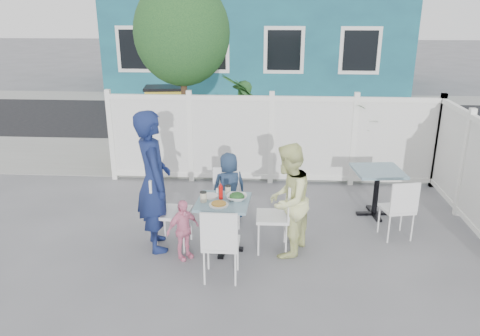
# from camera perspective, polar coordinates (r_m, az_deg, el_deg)

# --- Properties ---
(ground) EXTENTS (80.00, 80.00, 0.00)m
(ground) POSITION_cam_1_polar(r_m,az_deg,el_deg) (6.44, 2.67, -9.43)
(ground) COLOR slate
(near_sidewalk) EXTENTS (24.00, 2.60, 0.01)m
(near_sidewalk) POSITION_cam_1_polar(r_m,az_deg,el_deg) (9.94, 3.15, 1.18)
(near_sidewalk) COLOR gray
(near_sidewalk) RESTS_ON ground
(street) EXTENTS (24.00, 5.00, 0.01)m
(street) POSITION_cam_1_polar(r_m,az_deg,el_deg) (13.50, 3.38, 6.05)
(street) COLOR black
(street) RESTS_ON ground
(far_sidewalk) EXTENTS (24.00, 1.60, 0.01)m
(far_sidewalk) POSITION_cam_1_polar(r_m,az_deg,el_deg) (16.54, 3.49, 8.51)
(far_sidewalk) COLOR gray
(far_sidewalk) RESTS_ON ground
(building) EXTENTS (11.00, 6.00, 6.00)m
(building) POSITION_cam_1_polar(r_m,az_deg,el_deg) (19.65, 2.22, 19.03)
(building) COLOR navy
(building) RESTS_ON ground
(fence_back) EXTENTS (5.86, 0.08, 1.60)m
(fence_back) POSITION_cam_1_polar(r_m,az_deg,el_deg) (8.37, 3.80, 3.25)
(fence_back) COLOR white
(fence_back) RESTS_ON ground
(fence_right) EXTENTS (0.08, 3.66, 1.60)m
(fence_right) POSITION_cam_1_polar(r_m,az_deg,el_deg) (7.27, 27.25, -1.44)
(fence_right) COLOR white
(fence_right) RESTS_ON ground
(tree) EXTENTS (1.80, 1.62, 3.59)m
(tree) POSITION_cam_1_polar(r_m,az_deg,el_deg) (9.11, -7.10, 16.02)
(tree) COLOR #382316
(tree) RESTS_ON ground
(utility_cabinet) EXTENTS (0.83, 0.64, 1.42)m
(utility_cabinet) POSITION_cam_1_polar(r_m,az_deg,el_deg) (10.18, -8.98, 5.52)
(utility_cabinet) COLOR gold
(utility_cabinet) RESTS_ON ground
(potted_shrub_a) EXTENTS (1.36, 1.36, 1.86)m
(potted_shrub_a) POSITION_cam_1_polar(r_m,az_deg,el_deg) (9.02, 0.35, 5.45)
(potted_shrub_a) COLOR #14381C
(potted_shrub_a) RESTS_ON ground
(potted_shrub_b) EXTENTS (1.67, 1.74, 1.49)m
(potted_shrub_b) POSITION_cam_1_polar(r_m,az_deg,el_deg) (9.11, 14.30, 3.77)
(potted_shrub_b) COLOR #14381C
(potted_shrub_b) RESTS_ON ground
(main_table) EXTENTS (0.71, 0.71, 0.71)m
(main_table) POSITION_cam_1_polar(r_m,az_deg,el_deg) (6.10, -2.06, -5.38)
(main_table) COLOR slate
(main_table) RESTS_ON ground
(spare_table) EXTENTS (0.77, 0.77, 0.74)m
(spare_table) POSITION_cam_1_polar(r_m,az_deg,el_deg) (7.40, 16.39, -1.42)
(spare_table) COLOR slate
(spare_table) RESTS_ON ground
(chair_left) EXTENTS (0.47, 0.49, 1.01)m
(chair_left) POSITION_cam_1_polar(r_m,az_deg,el_deg) (6.26, -8.99, -4.52)
(chair_left) COLOR white
(chair_left) RESTS_ON ground
(chair_right) EXTENTS (0.43, 0.45, 0.97)m
(chair_right) POSITION_cam_1_polar(r_m,az_deg,el_deg) (6.12, 4.78, -5.16)
(chair_right) COLOR white
(chair_right) RESTS_ON ground
(chair_back) EXTENTS (0.44, 0.42, 0.85)m
(chair_back) POSITION_cam_1_polar(r_m,az_deg,el_deg) (6.86, -1.67, -2.97)
(chair_back) COLOR white
(chair_back) RESTS_ON ground
(chair_near) EXTENTS (0.42, 0.41, 0.93)m
(chair_near) POSITION_cam_1_polar(r_m,az_deg,el_deg) (5.43, -2.42, -8.78)
(chair_near) COLOR white
(chair_near) RESTS_ON ground
(chair_spare) EXTENTS (0.47, 0.46, 0.87)m
(chair_spare) POSITION_cam_1_polar(r_m,az_deg,el_deg) (6.74, 18.93, -4.36)
(chair_spare) COLOR white
(chair_spare) RESTS_ON ground
(man) EXTENTS (0.67, 0.80, 1.87)m
(man) POSITION_cam_1_polar(r_m,az_deg,el_deg) (6.14, -10.49, -1.61)
(man) COLOR #152150
(man) RESTS_ON ground
(woman) EXTENTS (0.79, 0.88, 1.49)m
(woman) POSITION_cam_1_polar(r_m,az_deg,el_deg) (5.97, 5.83, -3.96)
(woman) COLOR #DAE856
(woman) RESTS_ON ground
(boy) EXTENTS (0.60, 0.51, 1.05)m
(boy) POSITION_cam_1_polar(r_m,az_deg,el_deg) (6.96, -1.34, -2.34)
(boy) COLOR navy
(boy) RESTS_ON ground
(toddler) EXTENTS (0.48, 0.47, 0.80)m
(toddler) POSITION_cam_1_polar(r_m,az_deg,el_deg) (6.00, -6.96, -7.48)
(toddler) COLOR pink
(toddler) RESTS_ON ground
(plate_main) EXTENTS (0.25, 0.25, 0.02)m
(plate_main) POSITION_cam_1_polar(r_m,az_deg,el_deg) (5.89, -2.61, -4.50)
(plate_main) COLOR white
(plate_main) RESTS_ON main_table
(plate_side) EXTENTS (0.23, 0.23, 0.02)m
(plate_side) POSITION_cam_1_polar(r_m,az_deg,el_deg) (6.16, -3.79, -3.42)
(plate_side) COLOR white
(plate_side) RESTS_ON main_table
(salad_bowl) EXTENTS (0.26, 0.26, 0.06)m
(salad_bowl) POSITION_cam_1_polar(r_m,az_deg,el_deg) (6.04, -0.39, -3.61)
(salad_bowl) COLOR white
(salad_bowl) RESTS_ON main_table
(coffee_cup_a) EXTENTS (0.08, 0.08, 0.13)m
(coffee_cup_a) POSITION_cam_1_polar(r_m,az_deg,el_deg) (5.99, -4.49, -3.57)
(coffee_cup_a) COLOR beige
(coffee_cup_a) RESTS_ON main_table
(coffee_cup_b) EXTENTS (0.07, 0.07, 0.11)m
(coffee_cup_b) POSITION_cam_1_polar(r_m,az_deg,el_deg) (6.21, -1.47, -2.73)
(coffee_cup_b) COLOR beige
(coffee_cup_b) RESTS_ON main_table
(ketchup_bottle) EXTENTS (0.05, 0.05, 0.18)m
(ketchup_bottle) POSITION_cam_1_polar(r_m,az_deg,el_deg) (6.05, -2.36, -3.02)
(ketchup_bottle) COLOR red
(ketchup_bottle) RESTS_ON main_table
(salt_shaker) EXTENTS (0.03, 0.03, 0.07)m
(salt_shaker) POSITION_cam_1_polar(r_m,az_deg,el_deg) (6.25, -2.80, -2.79)
(salt_shaker) COLOR white
(salt_shaker) RESTS_ON main_table
(pepper_shaker) EXTENTS (0.03, 0.03, 0.07)m
(pepper_shaker) POSITION_cam_1_polar(r_m,az_deg,el_deg) (6.26, -2.45, -2.76)
(pepper_shaker) COLOR black
(pepper_shaker) RESTS_ON main_table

